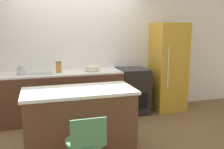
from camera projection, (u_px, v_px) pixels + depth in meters
ground_plane at (84, 123)px, 4.64m from camera, size 14.00×14.00×0.00m
wall_back at (77, 50)px, 5.02m from camera, size 8.00×0.06×2.60m
back_counter at (63, 96)px, 4.77m from camera, size 2.24×0.61×0.93m
kitchen_island at (80, 121)px, 3.47m from camera, size 1.52×0.73×0.92m
oven_range at (133, 91)px, 5.16m from camera, size 0.58×0.62×0.93m
refrigerator at (168, 67)px, 5.29m from camera, size 0.64×0.65×1.85m
kettle at (22, 70)px, 4.47m from camera, size 0.17×0.17×0.19m
mixing_bowl at (92, 68)px, 4.83m from camera, size 0.27×0.27×0.08m
canister_jar at (59, 67)px, 4.65m from camera, size 0.11×0.11×0.20m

